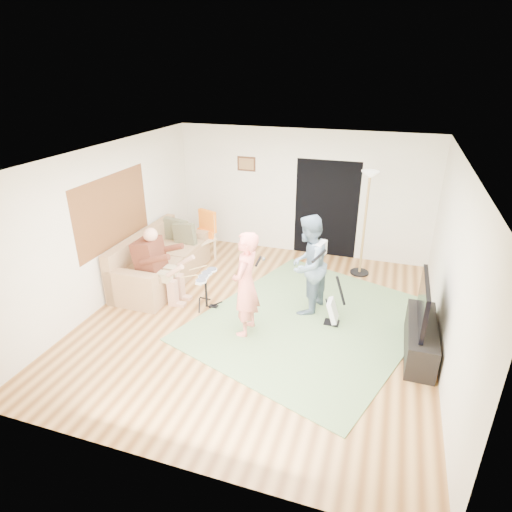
{
  "coord_description": "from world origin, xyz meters",
  "views": [
    {
      "loc": [
        1.83,
        -5.78,
        3.89
      ],
      "look_at": [
        -0.15,
        0.3,
        1.01
      ],
      "focal_mm": 30.0,
      "sensor_mm": 36.0,
      "label": 1
    }
  ],
  "objects_px": {
    "drum_kit": "(206,292)",
    "guitarist": "(308,265)",
    "guitar_spare": "(333,311)",
    "sofa": "(158,265)",
    "torchiere_lamp": "(367,205)",
    "dining_chair": "(202,243)",
    "tv_cabinet": "(420,339)",
    "singer": "(246,285)",
    "television": "(423,302)"
  },
  "relations": [
    {
      "from": "torchiere_lamp",
      "to": "dining_chair",
      "type": "relative_size",
      "value": 1.92
    },
    {
      "from": "sofa",
      "to": "singer",
      "type": "xyz_separation_m",
      "value": [
        2.22,
        -1.17,
        0.53
      ]
    },
    {
      "from": "guitarist",
      "to": "torchiere_lamp",
      "type": "relative_size",
      "value": 0.82
    },
    {
      "from": "dining_chair",
      "to": "singer",
      "type": "bearing_deg",
      "value": -31.31
    },
    {
      "from": "guitar_spare",
      "to": "television",
      "type": "height_order",
      "value": "television"
    },
    {
      "from": "singer",
      "to": "torchiere_lamp",
      "type": "height_order",
      "value": "torchiere_lamp"
    },
    {
      "from": "torchiere_lamp",
      "to": "tv_cabinet",
      "type": "distance_m",
      "value": 2.89
    },
    {
      "from": "dining_chair",
      "to": "drum_kit",
      "type": "bearing_deg",
      "value": -43.06
    },
    {
      "from": "sofa",
      "to": "singer",
      "type": "distance_m",
      "value": 2.56
    },
    {
      "from": "guitarist",
      "to": "torchiere_lamp",
      "type": "xyz_separation_m",
      "value": [
        0.75,
        1.73,
        0.58
      ]
    },
    {
      "from": "television",
      "to": "dining_chair",
      "type": "bearing_deg",
      "value": 155.04
    },
    {
      "from": "sofa",
      "to": "singer",
      "type": "bearing_deg",
      "value": -27.79
    },
    {
      "from": "guitarist",
      "to": "television",
      "type": "relative_size",
      "value": 1.5
    },
    {
      "from": "tv_cabinet",
      "to": "television",
      "type": "height_order",
      "value": "television"
    },
    {
      "from": "drum_kit",
      "to": "tv_cabinet",
      "type": "distance_m",
      "value": 3.51
    },
    {
      "from": "tv_cabinet",
      "to": "television",
      "type": "bearing_deg",
      "value": 180.0
    },
    {
      "from": "sofa",
      "to": "torchiere_lamp",
      "type": "distance_m",
      "value": 4.17
    },
    {
      "from": "guitarist",
      "to": "television",
      "type": "height_order",
      "value": "guitarist"
    },
    {
      "from": "tv_cabinet",
      "to": "television",
      "type": "distance_m",
      "value": 0.6
    },
    {
      "from": "guitarist",
      "to": "tv_cabinet",
      "type": "height_order",
      "value": "guitarist"
    },
    {
      "from": "guitar_spare",
      "to": "tv_cabinet",
      "type": "height_order",
      "value": "guitar_spare"
    },
    {
      "from": "television",
      "to": "singer",
      "type": "bearing_deg",
      "value": -174.0
    },
    {
      "from": "drum_kit",
      "to": "tv_cabinet",
      "type": "relative_size",
      "value": 0.46
    },
    {
      "from": "sofa",
      "to": "dining_chair",
      "type": "distance_m",
      "value": 1.19
    },
    {
      "from": "singer",
      "to": "guitar_spare",
      "type": "xyz_separation_m",
      "value": [
        1.27,
        0.64,
        -0.59
      ]
    },
    {
      "from": "guitar_spare",
      "to": "television",
      "type": "bearing_deg",
      "value": -16.49
    },
    {
      "from": "guitar_spare",
      "to": "torchiere_lamp",
      "type": "bearing_deg",
      "value": 83.36
    },
    {
      "from": "sofa",
      "to": "television",
      "type": "bearing_deg",
      "value": -10.74
    },
    {
      "from": "drum_kit",
      "to": "tv_cabinet",
      "type": "height_order",
      "value": "drum_kit"
    },
    {
      "from": "singer",
      "to": "tv_cabinet",
      "type": "xyz_separation_m",
      "value": [
        2.59,
        0.27,
        -0.59
      ]
    },
    {
      "from": "guitarist",
      "to": "guitar_spare",
      "type": "bearing_deg",
      "value": 72.64
    },
    {
      "from": "torchiere_lamp",
      "to": "tv_cabinet",
      "type": "xyz_separation_m",
      "value": [
        1.08,
        -2.41,
        -1.18
      ]
    },
    {
      "from": "torchiere_lamp",
      "to": "tv_cabinet",
      "type": "height_order",
      "value": "torchiere_lamp"
    },
    {
      "from": "guitar_spare",
      "to": "tv_cabinet",
      "type": "xyz_separation_m",
      "value": [
        1.32,
        -0.38,
        -0.0
      ]
    },
    {
      "from": "singer",
      "to": "television",
      "type": "bearing_deg",
      "value": 96.55
    },
    {
      "from": "drum_kit",
      "to": "guitarist",
      "type": "relative_size",
      "value": 0.38
    },
    {
      "from": "drum_kit",
      "to": "torchiere_lamp",
      "type": "bearing_deg",
      "value": 41.77
    },
    {
      "from": "torchiere_lamp",
      "to": "tv_cabinet",
      "type": "relative_size",
      "value": 1.49
    },
    {
      "from": "drum_kit",
      "to": "television",
      "type": "height_order",
      "value": "television"
    },
    {
      "from": "sofa",
      "to": "drum_kit",
      "type": "relative_size",
      "value": 3.64
    },
    {
      "from": "drum_kit",
      "to": "dining_chair",
      "type": "relative_size",
      "value": 0.59
    },
    {
      "from": "sofa",
      "to": "dining_chair",
      "type": "relative_size",
      "value": 2.16
    },
    {
      "from": "singer",
      "to": "guitarist",
      "type": "height_order",
      "value": "guitarist"
    },
    {
      "from": "guitarist",
      "to": "tv_cabinet",
      "type": "distance_m",
      "value": 2.04
    },
    {
      "from": "singer",
      "to": "torchiere_lamp",
      "type": "relative_size",
      "value": 0.81
    },
    {
      "from": "tv_cabinet",
      "to": "guitar_spare",
      "type": "bearing_deg",
      "value": 164.1
    },
    {
      "from": "guitarist",
      "to": "guitar_spare",
      "type": "distance_m",
      "value": 0.85
    },
    {
      "from": "sofa",
      "to": "drum_kit",
      "type": "distance_m",
      "value": 1.46
    },
    {
      "from": "singer",
      "to": "dining_chair",
      "type": "xyz_separation_m",
      "value": [
        -1.78,
        2.28,
        -0.46
      ]
    },
    {
      "from": "guitarist",
      "to": "torchiere_lamp",
      "type": "distance_m",
      "value": 1.97
    }
  ]
}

